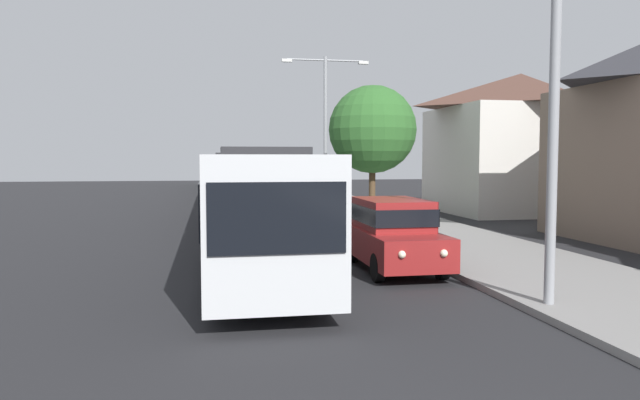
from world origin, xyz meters
TOP-DOWN VIEW (x-y plane):
  - bus_lead at (-1.30, 11.72)m, footprint 2.58×10.68m
  - bus_second_in_line at (-1.30, 23.66)m, footprint 2.58×12.19m
  - bus_middle at (-1.30, 36.32)m, footprint 2.58×11.76m
  - bus_fourth_in_line at (-1.30, 49.66)m, footprint 2.58×11.70m
  - bus_rear at (-1.30, 62.87)m, footprint 2.58×10.62m
  - white_suv at (2.40, 11.97)m, footprint 1.86×4.68m
  - streetlamp_near at (4.10, 7.18)m, footprint 6.07×0.28m
  - streetlamp_mid at (4.10, 30.30)m, footprint 4.96×0.28m
  - roadside_tree at (5.48, 25.24)m, footprint 4.31×4.31m
  - house_distant_gabled at (14.53, 27.44)m, footprint 8.87×8.26m

SIDE VIEW (x-z plane):
  - white_suv at x=2.40m, z-range 0.08..1.98m
  - bus_rear at x=-1.30m, z-range 0.08..3.29m
  - bus_lead at x=-1.30m, z-range 0.08..3.29m
  - bus_fourth_in_line at x=-1.30m, z-range 0.09..3.30m
  - bus_middle at x=-1.30m, z-range 0.09..3.30m
  - bus_second_in_line at x=-1.30m, z-range 0.09..3.30m
  - house_distant_gabled at x=14.53m, z-range 0.07..7.73m
  - roadside_tree at x=5.48m, z-range 1.20..7.62m
  - streetlamp_mid at x=4.10m, z-range 1.02..9.61m
  - streetlamp_near at x=4.10m, z-range 1.11..10.01m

